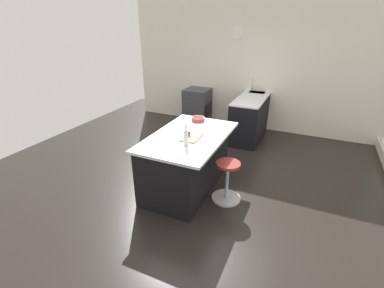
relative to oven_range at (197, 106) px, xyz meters
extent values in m
plane|color=black|center=(2.44, 1.17, -0.45)|extent=(7.73, 7.73, 0.00)
cube|color=silver|center=(-0.35, 1.17, 1.02)|extent=(0.12, 5.94, 2.93)
cylinder|color=white|center=(-0.28, 0.85, 1.76)|extent=(0.03, 0.28, 0.28)
cube|color=black|center=(0.00, 1.45, 0.00)|extent=(2.20, 0.60, 0.90)
cube|color=silver|center=(0.00, 1.45, 0.46)|extent=(2.20, 0.60, 0.03)
cube|color=#38383D|center=(-0.28, 1.45, 0.42)|extent=(0.44, 0.36, 0.12)
cylinder|color=#B7B7BC|center=(-0.28, 1.30, 0.62)|extent=(0.02, 0.02, 0.28)
cube|color=#38383D|center=(0.00, 0.00, 0.00)|extent=(0.60, 0.60, 0.90)
cube|color=black|center=(0.00, 0.30, -0.04)|extent=(0.44, 0.01, 0.32)
cube|color=black|center=(2.82, 1.02, -0.02)|extent=(1.63, 0.85, 0.87)
cube|color=silver|center=(2.82, 1.07, 0.44)|extent=(1.69, 1.05, 0.04)
cylinder|color=#B7B7BC|center=(2.90, 1.73, -0.43)|extent=(0.44, 0.44, 0.03)
cylinder|color=#B7B7BC|center=(2.90, 1.73, -0.15)|extent=(0.05, 0.05, 0.56)
cylinder|color=maroon|center=(2.90, 1.73, 0.15)|extent=(0.36, 0.36, 0.04)
cube|color=tan|center=(2.90, 1.15, 0.47)|extent=(0.36, 0.24, 0.02)
sphere|color=red|center=(2.88, 1.08, 0.51)|extent=(0.07, 0.07, 0.07)
cylinder|color=silver|center=(3.16, 1.19, 0.57)|extent=(0.06, 0.06, 0.22)
cylinder|color=silver|center=(3.16, 1.19, 0.72)|extent=(0.03, 0.03, 0.08)
cylinder|color=#B7B7BC|center=(3.16, 1.19, 0.76)|extent=(0.03, 0.03, 0.02)
cylinder|color=#993833|center=(2.18, 0.95, 0.49)|extent=(0.23, 0.23, 0.07)
cylinder|color=#4C1C19|center=(2.18, 0.95, 0.51)|extent=(0.19, 0.19, 0.04)
camera|label=1|loc=(6.25, 2.67, 2.05)|focal=25.57mm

